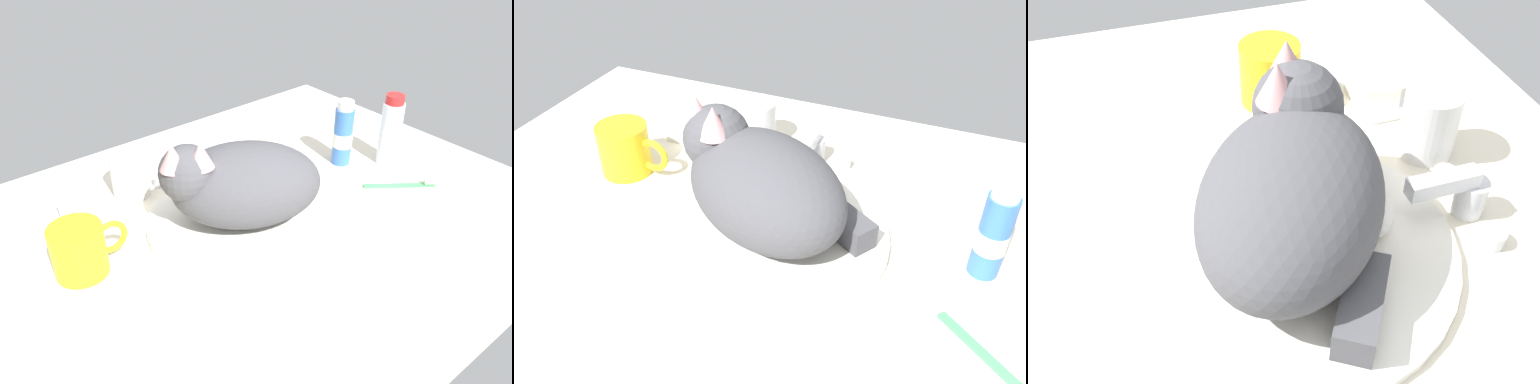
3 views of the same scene
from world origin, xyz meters
The scene contains 11 objects.
ground_plane centered at (0.00, 0.00, -1.50)cm, with size 110.00×82.50×3.00cm, color silver.
sink_basin centered at (0.00, 0.00, 0.57)cm, with size 34.76×34.76×1.14cm, color white.
faucet centered at (0.00, 19.72, 2.78)cm, with size 12.94×9.83×6.44cm.
cat centered at (-1.20, 0.67, 8.62)cm, with size 31.06×28.07×17.05cm.
coffee_mug centered at (-27.46, 6.20, 4.22)cm, with size 12.32×8.26×8.43cm.
rinse_cup centered at (-11.00, 21.35, 4.40)cm, with size 6.90×6.90×8.81cm.
soap_dish centered at (-22.30, 20.07, 0.60)cm, with size 9.00×6.40×1.20cm, color white.
soap_bar centered at (-22.30, 20.07, 2.58)cm, with size 6.11×4.53×2.76cm, color white.
toothpaste_bottle centered at (29.13, 4.37, 6.50)cm, with size 4.03×4.03×13.93cm.
mouthwash_bottle centered at (36.68, -1.74, 7.08)cm, with size 4.45×4.45×15.14cm.
toothbrush centered at (31.55, -10.26, 0.53)cm, with size 12.01×9.66×1.60cm.
Camera 1 is at (-46.57, -58.93, 54.73)cm, focal length 36.72 mm.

